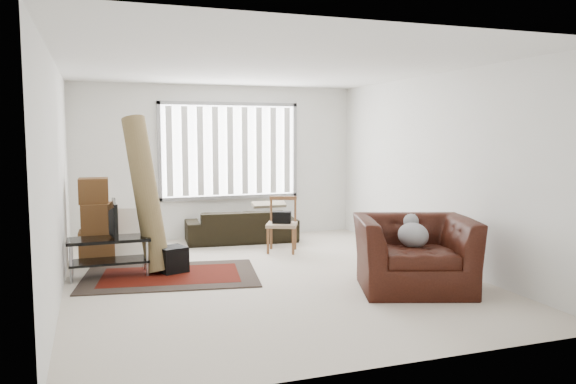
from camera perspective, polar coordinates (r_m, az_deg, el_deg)
name	(u,v)px	position (r m, az deg, el deg)	size (l,w,h in m)	color
room	(259,141)	(7.64, -2.92, 5.21)	(6.00, 6.02, 2.71)	beige
persian_rug	(171,276)	(7.56, -11.82, -8.32)	(2.43, 1.81, 0.02)	black
tv_stand	(109,249)	(7.67, -17.71, -5.51)	(1.03, 0.46, 0.51)	black
tv	(108,220)	(7.61, -17.81, -2.69)	(0.83, 0.11, 0.48)	black
subwoofer	(172,259)	(7.70, -11.68, -6.70)	(0.34, 0.34, 0.34)	black
moving_boxes	(96,223)	(8.61, -18.89, -3.00)	(0.51, 0.47, 1.22)	brown
white_flatpack	(134,232)	(8.81, -15.34, -3.99)	(0.58, 0.08, 0.73)	silver
rolled_rug	(146,194)	(7.76, -14.23, -0.15)	(0.32, 0.32, 2.11)	brown
sofa	(241,221)	(9.69, -4.75, -2.93)	(1.89, 0.82, 0.73)	black
side_chair	(282,222)	(8.84, -0.62, -3.04)	(0.61, 0.61, 0.86)	#8D765C
armchair	(414,248)	(6.89, 12.68, -5.58)	(1.64, 1.53, 0.99)	black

